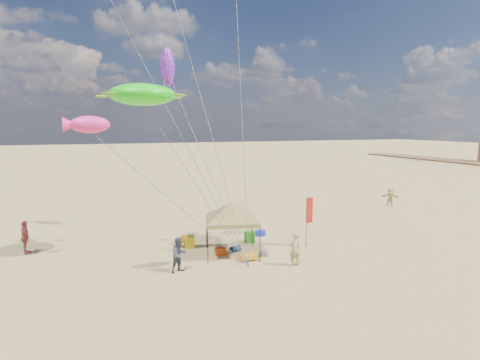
{
  "coord_description": "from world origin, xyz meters",
  "views": [
    {
      "loc": [
        -7.63,
        -16.57,
        6.91
      ],
      "look_at": [
        0.0,
        3.0,
        4.0
      ],
      "focal_mm": 29.53,
      "sensor_mm": 36.0,
      "label": 1
    }
  ],
  "objects_px": {
    "feather_flag": "(309,213)",
    "person_far_c": "(390,197)",
    "person_near_a": "(295,249)",
    "beach_cart": "(248,257)",
    "chair_yellow": "(189,242)",
    "person_far_a": "(25,237)",
    "person_near_c": "(244,221)",
    "person_near_b": "(179,255)",
    "chair_green": "(250,237)",
    "canopy_tent": "(232,204)",
    "cooler_red": "(220,251)",
    "cooler_blue": "(260,233)"
  },
  "relations": [
    {
      "from": "person_near_a",
      "to": "person_far_a",
      "type": "distance_m",
      "value": 14.42
    },
    {
      "from": "feather_flag",
      "to": "person_far_a",
      "type": "xyz_separation_m",
      "value": [
        -14.92,
        4.43,
        -1.04
      ]
    },
    {
      "from": "chair_green",
      "to": "person_far_c",
      "type": "xyz_separation_m",
      "value": [
        15.4,
        5.42,
        0.44
      ]
    },
    {
      "from": "chair_yellow",
      "to": "person_near_a",
      "type": "bearing_deg",
      "value": -48.56
    },
    {
      "from": "cooler_red",
      "to": "beach_cart",
      "type": "relative_size",
      "value": 0.6
    },
    {
      "from": "beach_cart",
      "to": "chair_green",
      "type": "bearing_deg",
      "value": 66.02
    },
    {
      "from": "person_far_c",
      "to": "person_near_c",
      "type": "bearing_deg",
      "value": -125.65
    },
    {
      "from": "feather_flag",
      "to": "person_near_c",
      "type": "relative_size",
      "value": 1.89
    },
    {
      "from": "feather_flag",
      "to": "canopy_tent",
      "type": "bearing_deg",
      "value": 175.87
    },
    {
      "from": "chair_green",
      "to": "canopy_tent",
      "type": "bearing_deg",
      "value": -135.96
    },
    {
      "from": "person_near_a",
      "to": "person_near_b",
      "type": "bearing_deg",
      "value": -15.67
    },
    {
      "from": "chair_green",
      "to": "cooler_red",
      "type": "bearing_deg",
      "value": -146.82
    },
    {
      "from": "chair_yellow",
      "to": "person_far_c",
      "type": "distance_m",
      "value": 19.71
    },
    {
      "from": "cooler_blue",
      "to": "person_near_c",
      "type": "bearing_deg",
      "value": 124.02
    },
    {
      "from": "canopy_tent",
      "to": "cooler_red",
      "type": "distance_m",
      "value": 2.63
    },
    {
      "from": "person_near_c",
      "to": "person_near_b",
      "type": "bearing_deg",
      "value": 44.63
    },
    {
      "from": "feather_flag",
      "to": "person_near_b",
      "type": "distance_m",
      "value": 7.93
    },
    {
      "from": "person_near_a",
      "to": "cooler_red",
      "type": "bearing_deg",
      "value": -48.17
    },
    {
      "from": "chair_green",
      "to": "person_near_c",
      "type": "xyz_separation_m",
      "value": [
        0.48,
        2.03,
        0.42
      ]
    },
    {
      "from": "beach_cart",
      "to": "person_near_c",
      "type": "relative_size",
      "value": 0.58
    },
    {
      "from": "canopy_tent",
      "to": "beach_cart",
      "type": "xyz_separation_m",
      "value": [
        0.45,
        -1.23,
        -2.55
      ]
    },
    {
      "from": "feather_flag",
      "to": "person_near_a",
      "type": "distance_m",
      "value": 3.51
    },
    {
      "from": "feather_flag",
      "to": "person_near_a",
      "type": "height_order",
      "value": "feather_flag"
    },
    {
      "from": "cooler_blue",
      "to": "chair_yellow",
      "type": "xyz_separation_m",
      "value": [
        -4.78,
        -0.76,
        0.16
      ]
    },
    {
      "from": "chair_green",
      "to": "beach_cart",
      "type": "height_order",
      "value": "chair_green"
    },
    {
      "from": "cooler_blue",
      "to": "chair_green",
      "type": "relative_size",
      "value": 0.77
    },
    {
      "from": "canopy_tent",
      "to": "person_far_a",
      "type": "relative_size",
      "value": 2.81
    },
    {
      "from": "person_far_c",
      "to": "chair_green",
      "type": "bearing_deg",
      "value": -119.07
    },
    {
      "from": "cooler_red",
      "to": "chair_yellow",
      "type": "distance_m",
      "value": 2.19
    },
    {
      "from": "person_far_a",
      "to": "person_near_c",
      "type": "bearing_deg",
      "value": -96.73
    },
    {
      "from": "person_near_b",
      "to": "chair_green",
      "type": "bearing_deg",
      "value": 11.07
    },
    {
      "from": "person_near_b",
      "to": "person_near_c",
      "type": "xyz_separation_m",
      "value": [
        5.43,
        5.24,
        -0.07
      ]
    },
    {
      "from": "person_near_c",
      "to": "cooler_blue",
      "type": "bearing_deg",
      "value": 124.68
    },
    {
      "from": "person_near_b",
      "to": "person_near_c",
      "type": "distance_m",
      "value": 7.55
    },
    {
      "from": "cooler_red",
      "to": "chair_green",
      "type": "xyz_separation_m",
      "value": [
        2.35,
        1.54,
        0.16
      ]
    },
    {
      "from": "cooler_blue",
      "to": "beach_cart",
      "type": "distance_m",
      "value": 4.63
    },
    {
      "from": "feather_flag",
      "to": "cooler_red",
      "type": "distance_m",
      "value": 5.47
    },
    {
      "from": "chair_green",
      "to": "chair_yellow",
      "type": "distance_m",
      "value": 3.62
    },
    {
      "from": "chair_yellow",
      "to": "person_far_a",
      "type": "relative_size",
      "value": 0.38
    },
    {
      "from": "person_far_c",
      "to": "canopy_tent",
      "type": "bearing_deg",
      "value": -115.94
    },
    {
      "from": "person_far_c",
      "to": "feather_flag",
      "type": "bearing_deg",
      "value": -107.91
    },
    {
      "from": "feather_flag",
      "to": "beach_cart",
      "type": "distance_m",
      "value": 4.55
    },
    {
      "from": "cooler_red",
      "to": "person_near_b",
      "type": "bearing_deg",
      "value": -147.21
    },
    {
      "from": "canopy_tent",
      "to": "person_far_c",
      "type": "height_order",
      "value": "canopy_tent"
    },
    {
      "from": "feather_flag",
      "to": "person_far_c",
      "type": "xyz_separation_m",
      "value": [
        12.6,
        7.43,
        -1.17
      ]
    },
    {
      "from": "cooler_blue",
      "to": "person_far_c",
      "type": "distance_m",
      "value": 14.92
    },
    {
      "from": "person_near_a",
      "to": "beach_cart",
      "type": "bearing_deg",
      "value": -42.94
    },
    {
      "from": "cooler_red",
      "to": "chair_green",
      "type": "bearing_deg",
      "value": 33.18
    },
    {
      "from": "person_near_c",
      "to": "person_near_a",
      "type": "bearing_deg",
      "value": 91.27
    },
    {
      "from": "cooler_blue",
      "to": "person_near_a",
      "type": "distance_m",
      "value": 5.55
    }
  ]
}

